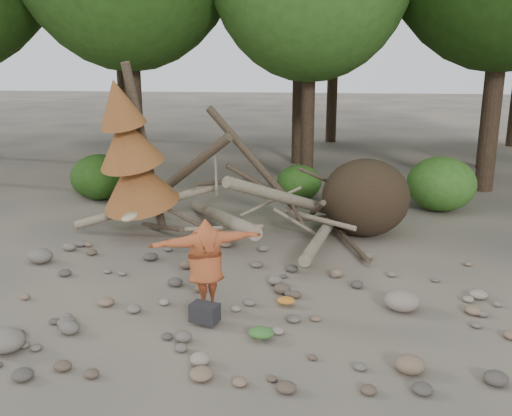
# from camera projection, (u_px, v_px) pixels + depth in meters

# --- Properties ---
(ground) EXTENTS (120.00, 120.00, 0.00)m
(ground) POSITION_uv_depth(u_px,v_px,m) (240.00, 300.00, 10.76)
(ground) COLOR #514C44
(ground) RESTS_ON ground
(deadfall_pile) EXTENTS (8.55, 5.24, 3.30)m
(deadfall_pile) POSITION_uv_depth(u_px,v_px,m) (342.00, 199.00, 14.36)
(deadfall_pile) COLOR #332619
(deadfall_pile) RESTS_ON ground
(dead_conifer) EXTENTS (2.06, 2.16, 4.35)m
(dead_conifer) POSITION_uv_depth(u_px,v_px,m) (131.00, 156.00, 13.77)
(dead_conifer) COLOR #4C3F30
(dead_conifer) RESTS_ON ground
(bush_left) EXTENTS (1.80, 1.80, 1.44)m
(bush_left) POSITION_uv_depth(u_px,v_px,m) (100.00, 177.00, 18.06)
(bush_left) COLOR #214612
(bush_left) RESTS_ON ground
(bush_mid) EXTENTS (1.40, 1.40, 1.12)m
(bush_mid) POSITION_uv_depth(u_px,v_px,m) (299.00, 183.00, 18.01)
(bush_mid) COLOR #2C5919
(bush_mid) RESTS_ON ground
(bush_right) EXTENTS (2.00, 2.00, 1.60)m
(bush_right) POSITION_uv_depth(u_px,v_px,m) (441.00, 184.00, 16.73)
(bush_right) COLOR #366920
(bush_right) RESTS_ON ground
(frisbee_thrower) EXTENTS (2.60, 1.37, 1.68)m
(frisbee_thrower) POSITION_uv_depth(u_px,v_px,m) (206.00, 263.00, 10.12)
(frisbee_thrower) COLOR #A04724
(frisbee_thrower) RESTS_ON ground
(backpack) EXTENTS (0.54, 0.44, 0.31)m
(backpack) POSITION_uv_depth(u_px,v_px,m) (205.00, 316.00, 9.75)
(backpack) COLOR black
(backpack) RESTS_ON ground
(cloth_green) EXTENTS (0.42, 0.35, 0.16)m
(cloth_green) POSITION_uv_depth(u_px,v_px,m) (261.00, 335.00, 9.23)
(cloth_green) COLOR #346528
(cloth_green) RESTS_ON ground
(cloth_orange) EXTENTS (0.34, 0.28, 0.12)m
(cloth_orange) POSITION_uv_depth(u_px,v_px,m) (286.00, 303.00, 10.48)
(cloth_orange) COLOR #BA6D1F
(cloth_orange) RESTS_ON ground
(boulder_front_left) EXTENTS (0.61, 0.55, 0.37)m
(boulder_front_left) POSITION_uv_depth(u_px,v_px,m) (5.00, 340.00, 8.86)
(boulder_front_left) COLOR #6D645A
(boulder_front_left) RESTS_ON ground
(boulder_front_right) EXTENTS (0.44, 0.40, 0.26)m
(boulder_front_right) POSITION_uv_depth(u_px,v_px,m) (410.00, 364.00, 8.27)
(boulder_front_right) COLOR brown
(boulder_front_right) RESTS_ON ground
(boulder_mid_right) EXTENTS (0.63, 0.56, 0.38)m
(boulder_mid_right) POSITION_uv_depth(u_px,v_px,m) (402.00, 301.00, 10.27)
(boulder_mid_right) COLOR gray
(boulder_mid_right) RESTS_ON ground
(boulder_mid_left) EXTENTS (0.55, 0.50, 0.33)m
(boulder_mid_left) POSITION_uv_depth(u_px,v_px,m) (40.00, 256.00, 12.62)
(boulder_mid_left) COLOR #645E54
(boulder_mid_left) RESTS_ON ground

